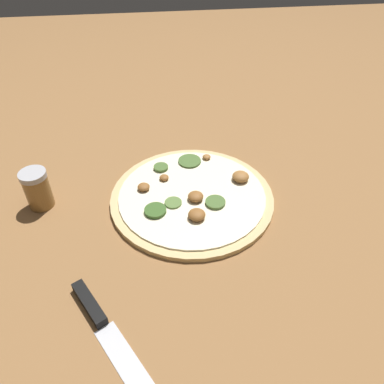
# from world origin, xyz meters

# --- Properties ---
(ground_plane) EXTENTS (3.00, 3.00, 0.00)m
(ground_plane) POSITION_xyz_m (0.00, 0.00, 0.00)
(ground_plane) COLOR olive
(pizza) EXTENTS (0.36, 0.36, 0.03)m
(pizza) POSITION_xyz_m (-0.00, 0.00, 0.01)
(pizza) COLOR #D6B77A
(pizza) RESTS_ON ground_plane
(knife) EXTENTS (0.30, 0.19, 0.02)m
(knife) POSITION_xyz_m (0.30, -0.17, 0.01)
(knife) COLOR silver
(knife) RESTS_ON ground_plane
(spice_jar) EXTENTS (0.06, 0.06, 0.09)m
(spice_jar) POSITION_xyz_m (-0.03, -0.33, 0.05)
(spice_jar) COLOR olive
(spice_jar) RESTS_ON ground_plane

